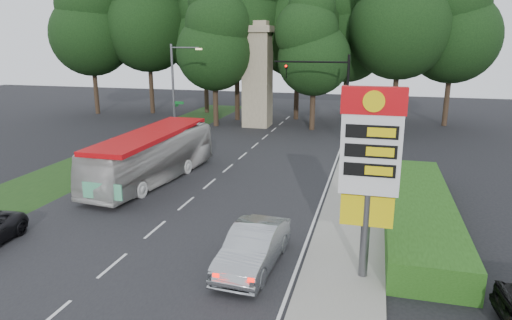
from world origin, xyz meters
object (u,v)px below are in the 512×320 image
(transit_bus, at_px, (152,157))
(sedan_silver, at_px, (253,247))
(traffic_signal_mast, at_px, (331,87))
(gas_station_pylon, at_px, (370,159))
(streetlight_signs, at_px, (176,88))
(monument, at_px, (257,74))

(transit_bus, relative_size, sedan_silver, 2.23)
(traffic_signal_mast, xyz_separation_m, transit_bus, (-9.18, -13.28, -3.16))
(gas_station_pylon, distance_m, transit_bus, 15.68)
(gas_station_pylon, xyz_separation_m, streetlight_signs, (-16.19, 20.01, -0.01))
(gas_station_pylon, height_order, traffic_signal_mast, traffic_signal_mast)
(gas_station_pylon, distance_m, sedan_silver, 5.43)
(streetlight_signs, bearing_deg, transit_bus, -72.84)
(traffic_signal_mast, distance_m, transit_bus, 16.45)
(gas_station_pylon, height_order, monument, monument)
(transit_bus, bearing_deg, monument, 92.03)
(monument, bearing_deg, streetlight_signs, -121.97)
(traffic_signal_mast, relative_size, sedan_silver, 1.48)
(transit_bus, bearing_deg, streetlight_signs, 113.64)
(traffic_signal_mast, height_order, streetlight_signs, streetlight_signs)
(gas_station_pylon, xyz_separation_m, sedan_silver, (-4.02, -0.18, -3.65))
(sedan_silver, bearing_deg, traffic_signal_mast, 91.82)
(sedan_silver, bearing_deg, monument, 107.41)
(gas_station_pylon, xyz_separation_m, traffic_signal_mast, (-3.52, 22.00, 0.22))
(streetlight_signs, height_order, transit_bus, streetlight_signs)
(streetlight_signs, distance_m, sedan_silver, 23.86)
(streetlight_signs, xyz_separation_m, transit_bus, (3.49, -11.29, -2.93))
(streetlight_signs, bearing_deg, gas_station_pylon, -51.04)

